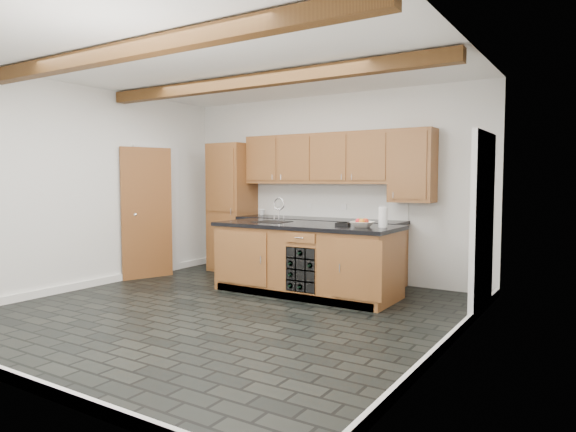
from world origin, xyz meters
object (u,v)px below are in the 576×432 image
object	(u,v)px
kitchen_scale	(343,224)
paper_towel	(383,217)
island	(306,259)
fruit_bowl	(362,224)

from	to	relation	value
kitchen_scale	paper_towel	distance (m)	0.52
island	kitchen_scale	distance (m)	0.73
fruit_bowl	island	bearing A→B (deg)	175.98
kitchen_scale	paper_towel	xyz separation A→B (m)	(0.50, 0.08, 0.10)
kitchen_scale	fruit_bowl	xyz separation A→B (m)	(0.28, -0.03, 0.01)
fruit_bowl	paper_towel	size ratio (longest dim) A/B	1.17
fruit_bowl	paper_towel	xyz separation A→B (m)	(0.22, 0.12, 0.09)
island	kitchen_scale	xyz separation A→B (m)	(0.54, -0.02, 0.49)
paper_towel	kitchen_scale	bearing A→B (deg)	-170.57
kitchen_scale	paper_towel	world-z (taller)	paper_towel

